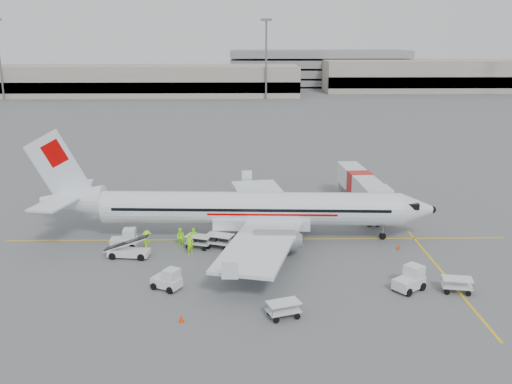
% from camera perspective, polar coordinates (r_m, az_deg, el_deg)
% --- Properties ---
extents(ground, '(360.00, 360.00, 0.00)m').
position_cam_1_polar(ground, '(50.48, 0.04, -4.76)').
color(ground, '#56595B').
extents(stripe_lead, '(44.00, 0.20, 0.01)m').
position_cam_1_polar(stripe_lead, '(50.48, 0.04, -4.76)').
color(stripe_lead, yellow).
rests_on(stripe_lead, ground).
extents(stripe_cross, '(0.20, 20.00, 0.01)m').
position_cam_1_polar(stripe_cross, '(45.55, 18.32, -7.85)').
color(stripe_cross, yellow).
rests_on(stripe_cross, ground).
extents(terminal_west, '(110.00, 22.00, 9.00)m').
position_cam_1_polar(terminal_west, '(182.14, -13.69, 10.78)').
color(terminal_west, gray).
rests_on(terminal_west, ground).
extents(terminal_east, '(90.00, 26.00, 10.00)m').
position_cam_1_polar(terminal_east, '(205.45, 19.51, 10.95)').
color(terminal_east, gray).
rests_on(terminal_east, ground).
extents(parking_garage, '(62.00, 24.00, 14.00)m').
position_cam_1_polar(parking_garage, '(209.30, 6.21, 12.32)').
color(parking_garage, slate).
rests_on(parking_garage, ground).
extents(treeline, '(300.00, 3.00, 6.00)m').
position_cam_1_polar(treeline, '(222.89, -0.83, 11.55)').
color(treeline, black).
rests_on(treeline, ground).
extents(mast_west, '(3.20, 1.20, 22.00)m').
position_cam_1_polar(mast_west, '(179.39, -24.26, 11.92)').
color(mast_west, slate).
rests_on(mast_west, ground).
extents(mast_center, '(3.20, 1.20, 22.00)m').
position_cam_1_polar(mast_center, '(165.66, 1.02, 13.05)').
color(mast_center, slate).
rests_on(mast_center, ground).
extents(aircraft, '(35.53, 28.44, 9.47)m').
position_cam_1_polar(aircraft, '(49.38, -0.50, 0.54)').
color(aircraft, white).
rests_on(aircraft, ground).
extents(jet_bridge, '(3.83, 15.18, 3.94)m').
position_cam_1_polar(jet_bridge, '(59.49, 10.27, 0.09)').
color(jet_bridge, silver).
rests_on(jet_bridge, ground).
extents(belt_loader, '(4.53, 2.16, 2.37)m').
position_cam_1_polar(belt_loader, '(47.25, -12.63, -5.05)').
color(belt_loader, silver).
rests_on(belt_loader, ground).
extents(tug_fore, '(2.59, 2.40, 1.75)m').
position_cam_1_polar(tug_fore, '(41.84, 15.06, -8.38)').
color(tug_fore, silver).
rests_on(tug_fore, ground).
extents(tug_mid, '(2.34, 2.00, 1.57)m').
position_cam_1_polar(tug_mid, '(41.19, -8.95, -8.54)').
color(tug_mid, silver).
rests_on(tug_mid, ground).
extents(tug_aft, '(2.25, 1.34, 1.70)m').
position_cam_1_polar(tug_aft, '(49.39, -13.08, -4.58)').
color(tug_aft, silver).
rests_on(tug_aft, ground).
extents(cart_loaded_a, '(2.61, 2.09, 1.19)m').
position_cam_1_polar(cart_loaded_a, '(48.44, -3.65, -4.92)').
color(cart_loaded_a, silver).
rests_on(cart_loaded_a, ground).
extents(cart_loaded_b, '(2.38, 1.83, 1.09)m').
position_cam_1_polar(cart_loaded_b, '(48.58, -5.76, -4.98)').
color(cart_loaded_b, silver).
rests_on(cart_loaded_b, ground).
extents(cart_empty_a, '(2.37, 1.86, 1.08)m').
position_cam_1_polar(cart_empty_a, '(36.96, 2.78, -11.67)').
color(cart_empty_a, silver).
rests_on(cart_empty_a, ground).
extents(cart_empty_b, '(2.22, 1.56, 1.06)m').
position_cam_1_polar(cart_empty_b, '(42.66, 19.44, -8.78)').
color(cart_empty_b, silver).
rests_on(cart_empty_b, ground).
extents(cone_nose, '(0.33, 0.33, 0.54)m').
position_cam_1_polar(cone_nose, '(49.54, 14.10, -5.31)').
color(cone_nose, '#E53806').
rests_on(cone_nose, ground).
extents(cone_port, '(0.36, 0.36, 0.58)m').
position_cam_1_polar(cone_port, '(63.73, 0.96, -0.22)').
color(cone_port, '#E53806').
rests_on(cone_port, ground).
extents(cone_stbd, '(0.33, 0.33, 0.53)m').
position_cam_1_polar(cone_stbd, '(36.85, -7.48, -12.37)').
color(cone_stbd, '#E53806').
rests_on(cone_stbd, ground).
extents(crew_a, '(0.75, 0.75, 1.76)m').
position_cam_1_polar(crew_a, '(47.17, -6.61, -5.19)').
color(crew_a, '#8AEA0E').
rests_on(crew_a, ground).
extents(crew_b, '(0.95, 0.87, 1.59)m').
position_cam_1_polar(crew_b, '(49.11, -7.55, -4.50)').
color(crew_b, '#8AEA0E').
rests_on(crew_b, ground).
extents(crew_c, '(0.76, 1.27, 1.92)m').
position_cam_1_polar(crew_c, '(48.01, -10.83, -4.90)').
color(crew_c, '#8AEA0E').
rests_on(crew_c, ground).
extents(crew_d, '(1.03, 0.72, 1.62)m').
position_cam_1_polar(crew_d, '(48.99, -6.22, -4.48)').
color(crew_d, '#8AEA0E').
rests_on(crew_d, ground).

